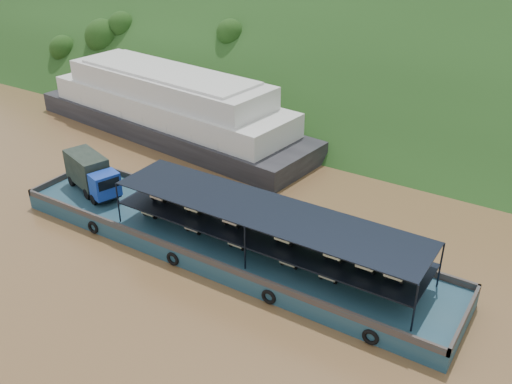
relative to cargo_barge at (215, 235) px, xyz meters
The scene contains 4 objects.
ground 3.44m from the cargo_barge, 18.43° to the left, with size 160.00×160.00×0.00m, color brown.
hillside 37.18m from the cargo_barge, 85.23° to the left, with size 140.00×28.00×28.00m, color #193413.
cargo_barge is the anchor object (origin of this frame).
passenger_ferry 23.66m from the cargo_barge, 137.68° to the left, with size 35.66×12.47×7.07m.
Camera 1 is at (18.76, -29.73, 23.78)m, focal length 40.00 mm.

